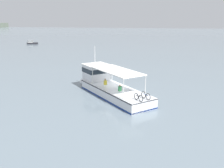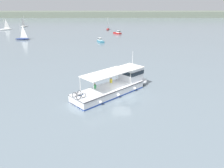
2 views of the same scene
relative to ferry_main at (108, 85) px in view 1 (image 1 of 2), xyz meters
name	(u,v)px [view 1 (image 1 of 2)]	position (x,y,z in m)	size (l,w,h in m)	color
ground_plane	(119,92)	(0.61, -1.23, -1.01)	(400.00, 400.00, 0.00)	slate
ferry_main	(108,85)	(0.00, 0.00, 0.00)	(11.43, 10.90, 5.32)	silver
motorboat_near_port	(32,42)	(50.84, 37.85, -0.47)	(1.89, 3.77, 1.26)	#232328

